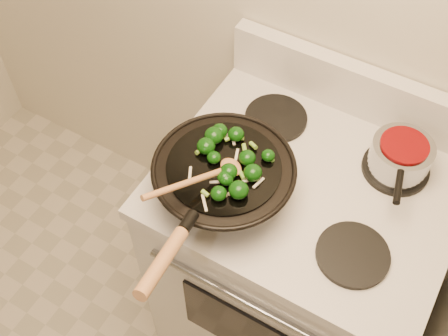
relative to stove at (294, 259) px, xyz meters
The scene contains 5 objects.
stove is the anchor object (origin of this frame).
wok 0.58m from the stove, 138.72° to the right, with size 0.36×0.60×0.22m.
stirfry 0.63m from the stove, 140.01° to the right, with size 0.19×0.25×0.04m.
wooden_spoon 0.67m from the stove, 130.73° to the right, with size 0.14×0.26×0.10m.
saucepan 0.56m from the stove, 38.86° to the left, with size 0.16×0.26×0.10m.
Camera 1 is at (0.14, 0.31, 2.14)m, focal length 45.00 mm.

